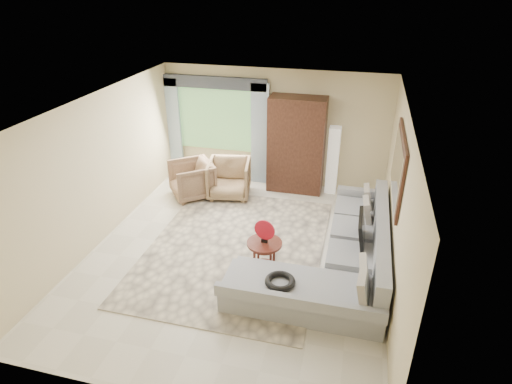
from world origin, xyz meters
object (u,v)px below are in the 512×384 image
(coffee_table, at_px, (264,256))
(floor_lamp, at_px, (333,160))
(sectional_sofa, at_px, (341,260))
(armoire, at_px, (296,145))
(tv_screen, at_px, (362,230))
(armchair_left, at_px, (192,180))
(potted_plant, at_px, (188,174))
(armchair_right, at_px, (229,179))

(coffee_table, relative_size, floor_lamp, 0.38)
(sectional_sofa, bearing_deg, armoire, 113.06)
(sectional_sofa, bearing_deg, coffee_table, -169.91)
(tv_screen, bearing_deg, sectional_sofa, -132.87)
(armchair_left, bearing_deg, tv_screen, 26.24)
(sectional_sofa, distance_m, floor_lamp, 3.03)
(sectional_sofa, bearing_deg, potted_plant, 145.02)
(coffee_table, distance_m, armchair_left, 3.07)
(armchair_left, bearing_deg, sectional_sofa, 20.71)
(sectional_sofa, bearing_deg, armchair_right, 139.20)
(potted_plant, bearing_deg, armoire, 7.68)
(coffee_table, distance_m, armchair_right, 2.78)
(armchair_left, distance_m, floor_lamp, 3.07)
(armchair_left, bearing_deg, armoire, 74.85)
(tv_screen, distance_m, potted_plant, 4.58)
(potted_plant, xyz_separation_m, armoire, (2.44, 0.33, 0.81))
(sectional_sofa, relative_size, floor_lamp, 2.31)
(armchair_right, height_order, armoire, armoire)
(armoire, bearing_deg, armchair_left, -156.80)
(armchair_left, height_order, potted_plant, armchair_left)
(tv_screen, relative_size, armoire, 0.35)
(potted_plant, relative_size, armoire, 0.23)
(tv_screen, xyz_separation_m, armoire, (-1.50, 2.61, 0.33))
(tv_screen, relative_size, armchair_right, 0.82)
(floor_lamp, bearing_deg, tv_screen, -75.31)
(sectional_sofa, relative_size, coffee_table, 6.12)
(tv_screen, xyz_separation_m, armchair_right, (-2.83, 1.92, -0.31))
(armchair_left, xyz_separation_m, potted_plant, (-0.34, 0.57, -0.15))
(coffee_table, bearing_deg, armchair_right, 119.17)
(armchair_right, distance_m, floor_lamp, 2.28)
(sectional_sofa, bearing_deg, armchair_left, 149.06)
(sectional_sofa, xyz_separation_m, armchair_right, (-2.56, 2.21, 0.13))
(armchair_right, xyz_separation_m, floor_lamp, (2.13, 0.75, 0.34))
(armoire, height_order, floor_lamp, armoire)
(sectional_sofa, distance_m, armchair_right, 3.38)
(armchair_right, height_order, potted_plant, armchair_right)
(tv_screen, distance_m, floor_lamp, 2.76)
(armchair_right, relative_size, armoire, 0.43)
(tv_screen, distance_m, coffee_table, 1.61)
(coffee_table, distance_m, floor_lamp, 3.30)
(sectional_sofa, height_order, potted_plant, sectional_sofa)
(coffee_table, bearing_deg, potted_plant, 131.53)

